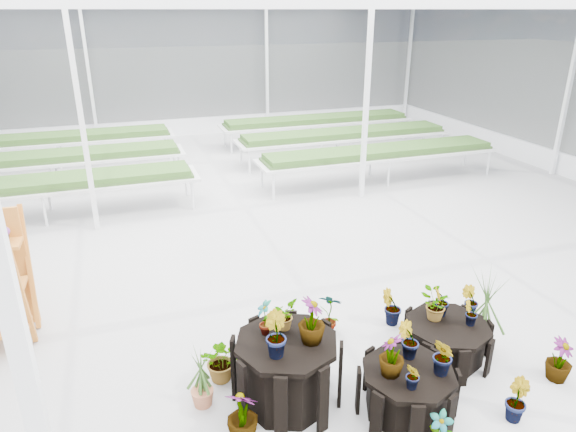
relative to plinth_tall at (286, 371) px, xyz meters
name	(u,v)px	position (x,y,z in m)	size (l,w,h in m)	color
ground_plane	(302,301)	(0.92, 1.98, -0.41)	(24.00, 24.00, 0.00)	gray
greenhouse_shell	(303,161)	(0.92, 1.98, 1.84)	(18.00, 24.00, 4.50)	white
steel_frame	(303,161)	(0.92, 1.98, 1.84)	(18.00, 24.00, 4.50)	silver
nursery_benches	(211,157)	(0.92, 9.18, 0.01)	(16.00, 7.00, 0.84)	silver
plinth_tall	(286,371)	(0.00, 0.00, 0.00)	(1.21, 1.21, 0.82)	black
plinth_mid	(407,392)	(1.20, -0.60, -0.13)	(1.07, 1.07, 0.56)	black
plinth_low	(446,341)	(2.20, 0.10, -0.16)	(1.11, 1.11, 0.50)	black
nursery_plants	(365,355)	(0.91, -0.11, 0.08)	(4.56, 3.01, 1.35)	#2F501F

